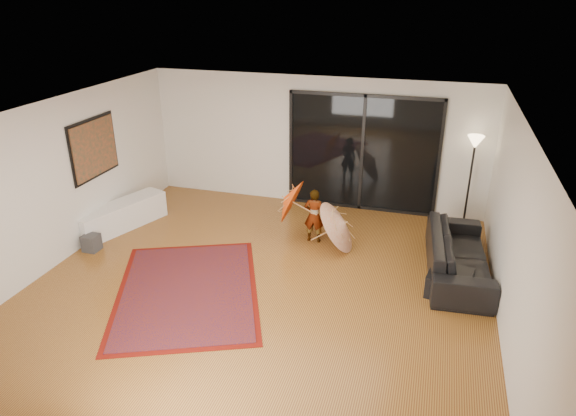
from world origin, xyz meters
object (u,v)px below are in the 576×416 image
at_px(sofa, 459,255).
at_px(ottoman, 449,283).
at_px(child, 314,216).
at_px(media_console, 121,216).

relative_size(sofa, ottoman, 3.77).
bearing_deg(ottoman, child, 154.87).
bearing_deg(child, ottoman, 153.40).
height_order(media_console, ottoman, media_console).
xyz_separation_m(media_console, ottoman, (6.08, -0.61, -0.08)).
height_order(sofa, child, child).
bearing_deg(media_console, child, 27.98).
xyz_separation_m(sofa, ottoman, (-0.12, -0.66, -0.17)).
bearing_deg(child, media_console, 6.52).
relative_size(media_console, child, 1.84).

